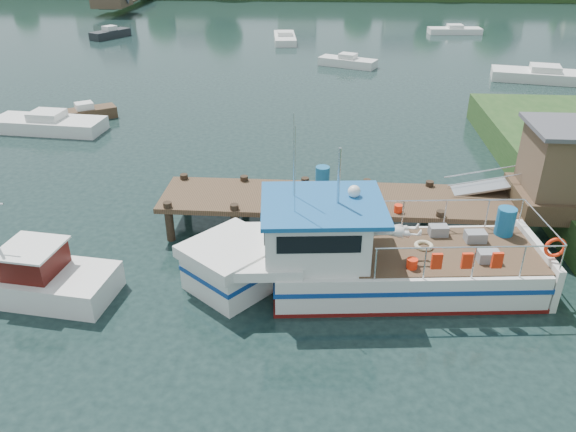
# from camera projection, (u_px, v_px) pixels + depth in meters

# --- Properties ---
(ground_plane) EXTENTS (160.00, 160.00, 0.00)m
(ground_plane) POSITION_uv_depth(u_px,v_px,m) (316.00, 228.00, 22.30)
(ground_plane) COLOR black
(dock) EXTENTS (16.60, 3.00, 4.78)m
(dock) POSITION_uv_depth(u_px,v_px,m) (492.00, 181.00, 20.86)
(dock) COLOR #453221
(dock) RESTS_ON ground
(lobster_boat) EXTENTS (12.29, 4.53, 5.83)m
(lobster_boat) POSITION_uv_depth(u_px,v_px,m) (360.00, 258.00, 18.31)
(lobster_boat) COLOR silver
(lobster_boat) RESTS_ON ground
(work_boat) EXTENTS (7.15, 2.84, 3.74)m
(work_boat) POSITION_uv_depth(u_px,v_px,m) (16.00, 276.00, 18.22)
(work_boat) COLOR silver
(work_boat) RESTS_ON ground
(moored_rowboat) EXTENTS (3.70, 3.02, 1.05)m
(moored_rowboat) POSITION_uv_depth(u_px,v_px,m) (85.00, 113.00, 34.40)
(moored_rowboat) COLOR #453221
(moored_rowboat) RESTS_ON ground
(moored_far) EXTENTS (5.73, 2.28, 0.95)m
(moored_far) POSITION_uv_depth(u_px,v_px,m) (455.00, 30.00, 60.87)
(moored_far) COLOR silver
(moored_far) RESTS_ON ground
(moored_a) EXTENTS (6.56, 2.72, 1.18)m
(moored_a) POSITION_uv_depth(u_px,v_px,m) (49.00, 124.00, 32.45)
(moored_a) COLOR silver
(moored_a) RESTS_ON ground
(moored_b) EXTENTS (5.05, 3.39, 1.06)m
(moored_b) POSITION_uv_depth(u_px,v_px,m) (348.00, 62.00, 47.04)
(moored_b) COLOR silver
(moored_b) RESTS_ON ground
(moored_c) EXTENTS (7.97, 4.08, 1.20)m
(moored_c) POSITION_uv_depth(u_px,v_px,m) (544.00, 75.00, 42.67)
(moored_c) COLOR silver
(moored_c) RESTS_ON ground
(moored_d) EXTENTS (2.74, 6.26, 1.03)m
(moored_d) POSITION_uv_depth(u_px,v_px,m) (285.00, 38.00, 56.73)
(moored_d) COLOR silver
(moored_d) RESTS_ON ground
(moored_e) EXTENTS (3.44, 4.55, 1.21)m
(moored_e) POSITION_uv_depth(u_px,v_px,m) (110.00, 33.00, 58.61)
(moored_e) COLOR black
(moored_e) RESTS_ON ground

